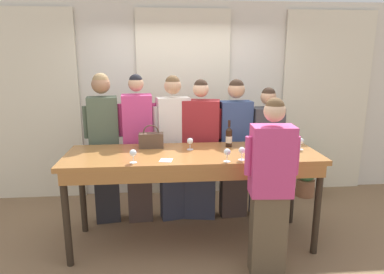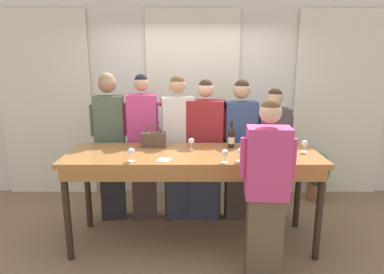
{
  "view_description": "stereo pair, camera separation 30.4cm",
  "coord_description": "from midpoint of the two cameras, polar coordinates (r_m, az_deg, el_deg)",
  "views": [
    {
      "loc": [
        -0.31,
        -3.49,
        2.05
      ],
      "look_at": [
        0.0,
        0.08,
        1.2
      ],
      "focal_mm": 32.0,
      "sensor_mm": 36.0,
      "label": 1
    },
    {
      "loc": [
        -0.01,
        -3.51,
        2.05
      ],
      "look_at": [
        0.0,
        0.08,
        1.2
      ],
      "focal_mm": 32.0,
      "sensor_mm": 36.0,
      "label": 2
    }
  ],
  "objects": [
    {
      "name": "ground_plane",
      "position": [
        4.06,
        -2.13,
        -16.97
      ],
      "size": [
        18.0,
        18.0,
        0.0
      ],
      "primitive_type": "plane",
      "color": "#846647"
    },
    {
      "name": "wall_back",
      "position": [
        5.07,
        -3.16,
        5.99
      ],
      "size": [
        12.0,
        0.06,
        2.8
      ],
      "color": "silver",
      "rests_on": "ground_plane"
    },
    {
      "name": "curtain_panel_left",
      "position": [
        5.39,
        -26.64,
        4.43
      ],
      "size": [
        1.33,
        0.03,
        2.69
      ],
      "color": "#EFE5C6",
      "rests_on": "ground_plane"
    },
    {
      "name": "curtain_panel_center",
      "position": [
        5.01,
        -3.12,
        5.26
      ],
      "size": [
        1.33,
        0.03,
        2.69
      ],
      "color": "#EFE5C6",
      "rests_on": "ground_plane"
    },
    {
      "name": "curtain_panel_right",
      "position": [
        5.52,
        19.84,
        5.23
      ],
      "size": [
        1.33,
        0.03,
        2.69
      ],
      "color": "#EFE5C6",
      "rests_on": "ground_plane"
    },
    {
      "name": "tasting_bar",
      "position": [
        3.65,
        -2.24,
        -4.27
      ],
      "size": [
        2.68,
        0.84,
        1.05
      ],
      "color": "#9E6633",
      "rests_on": "ground_plane"
    },
    {
      "name": "wine_bottle",
      "position": [
        3.86,
        3.94,
        -0.01
      ],
      "size": [
        0.07,
        0.07,
        0.3
      ],
      "color": "black",
      "rests_on": "tasting_bar"
    },
    {
      "name": "handbag",
      "position": [
        3.86,
        -9.06,
        -0.5
      ],
      "size": [
        0.27,
        0.13,
        0.26
      ],
      "color": "brown",
      "rests_on": "tasting_bar"
    },
    {
      "name": "wine_glass_front_left",
      "position": [
        3.31,
        3.28,
        -2.63
      ],
      "size": [
        0.07,
        0.07,
        0.13
      ],
      "color": "white",
      "rests_on": "tasting_bar"
    },
    {
      "name": "wine_glass_front_mid",
      "position": [
        3.35,
        -12.38,
        -2.73
      ],
      "size": [
        0.07,
        0.07,
        0.13
      ],
      "color": "white",
      "rests_on": "tasting_bar"
    },
    {
      "name": "wine_glass_front_right",
      "position": [
        3.7,
        10.77,
        -1.13
      ],
      "size": [
        0.07,
        0.07,
        0.13
      ],
      "color": "white",
      "rests_on": "tasting_bar"
    },
    {
      "name": "wine_glass_center_left",
      "position": [
        3.38,
        5.8,
        -2.37
      ],
      "size": [
        0.07,
        0.07,
        0.13
      ],
      "color": "white",
      "rests_on": "tasting_bar"
    },
    {
      "name": "wine_glass_center_mid",
      "position": [
        3.87,
        15.56,
        -0.75
      ],
      "size": [
        0.07,
        0.07,
        0.13
      ],
      "color": "white",
      "rests_on": "tasting_bar"
    },
    {
      "name": "wine_glass_center_right",
      "position": [
        3.73,
        -2.66,
        -0.77
      ],
      "size": [
        0.07,
        0.07,
        0.13
      ],
      "color": "white",
      "rests_on": "tasting_bar"
    },
    {
      "name": "napkin",
      "position": [
        3.39,
        -6.93,
        -3.91
      ],
      "size": [
        0.14,
        0.14,
        0.0
      ],
      "color": "white",
      "rests_on": "tasting_bar"
    },
    {
      "name": "guest_olive_jacket",
      "position": [
        4.34,
        -16.33,
        -1.51
      ],
      "size": [
        0.47,
        0.3,
        1.86
      ],
      "color": "#28282D",
      "rests_on": "ground_plane"
    },
    {
      "name": "guest_pink_top",
      "position": [
        4.28,
        -10.96,
        -1.9
      ],
      "size": [
        0.47,
        0.3,
        1.84
      ],
      "color": "#473833",
      "rests_on": "ground_plane"
    },
    {
      "name": "guest_cream_sweater",
      "position": [
        4.26,
        -5.15,
        -1.58
      ],
      "size": [
        0.51,
        0.28,
        1.83
      ],
      "color": "#383D51",
      "rests_on": "ground_plane"
    },
    {
      "name": "guest_striped_shirt",
      "position": [
        4.28,
        -0.61,
        -2.21
      ],
      "size": [
        0.57,
        0.32,
        1.78
      ],
      "color": "#383D51",
      "rests_on": "ground_plane"
    },
    {
      "name": "guest_navy_coat",
      "position": [
        4.33,
        5.13,
        -1.65
      ],
      "size": [
        0.51,
        0.24,
        1.78
      ],
      "color": "#473833",
      "rests_on": "ground_plane"
    },
    {
      "name": "guest_beige_cap",
      "position": [
        4.43,
        10.26,
        -2.47
      ],
      "size": [
        0.49,
        0.27,
        1.68
      ],
      "color": "#383D51",
      "rests_on": "ground_plane"
    },
    {
      "name": "host_pouring",
      "position": [
        3.2,
        10.27,
        -8.41
      ],
      "size": [
        0.49,
        0.27,
        1.7
      ],
      "color": "brown",
      "rests_on": "ground_plane"
    },
    {
      "name": "potted_plant",
      "position": [
        5.32,
        17.0,
        -5.48
      ],
      "size": [
        0.34,
        0.34,
        0.71
      ],
      "color": "#935B3D",
      "rests_on": "ground_plane"
    }
  ]
}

